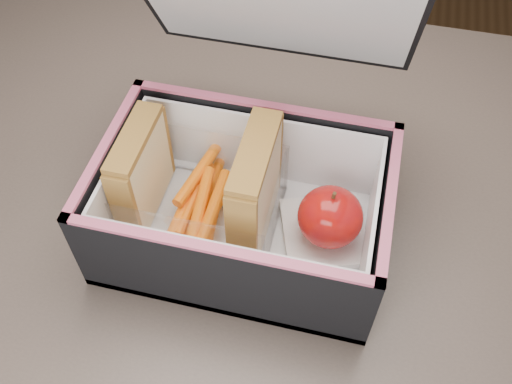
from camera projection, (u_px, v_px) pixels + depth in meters
The scene contains 8 objects.
kitchen_table at pixel (311, 279), 0.67m from camera, with size 1.20×0.80×0.75m.
lunch_bag at pixel (245, 198), 0.55m from camera, with size 0.27×0.27×0.26m.
plastic_tub at pixel (199, 195), 0.57m from camera, with size 0.16×0.11×0.07m, color white, non-canonical shape.
sandwich_left at pixel (142, 171), 0.56m from camera, with size 0.03×0.09×0.10m.
sandwich_right at pixel (255, 189), 0.54m from camera, with size 0.03×0.10×0.11m.
carrot_sticks at pixel (200, 207), 0.58m from camera, with size 0.05×0.16×0.03m.
paper_napkin at pixel (324, 232), 0.58m from camera, with size 0.08×0.09×0.01m, color white.
red_apple at pixel (330, 217), 0.55m from camera, with size 0.08×0.08×0.07m.
Camera 1 is at (0.02, -0.34, 1.25)m, focal length 40.00 mm.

